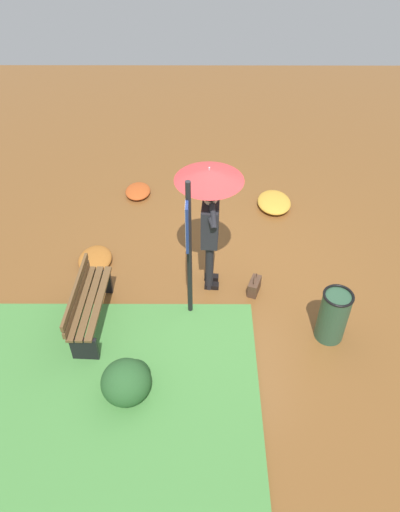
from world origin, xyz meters
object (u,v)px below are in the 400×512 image
object	(u,v)px
trash_bin	(333,316)
park_bench	(88,305)
handbag	(254,286)
info_sign_post	(188,237)
person_with_umbrella	(210,200)

from	to	relation	value
trash_bin	park_bench	bearing A→B (deg)	86.52
handbag	info_sign_post	bearing A→B (deg)	112.72
handbag	park_bench	world-z (taller)	park_bench
info_sign_post	trash_bin	distance (m)	2.27
info_sign_post	handbag	distance (m)	1.70
person_with_umbrella	info_sign_post	distance (m)	0.74
handbag	trash_bin	bearing A→B (deg)	-130.66
handbag	person_with_umbrella	bearing A→B (deg)	69.70
handbag	trash_bin	size ratio (longest dim) A/B	0.44
handbag	park_bench	distance (m)	2.50
person_with_umbrella	trash_bin	bearing A→B (deg)	-123.25
info_sign_post	handbag	xyz separation A→B (m)	(0.41, -0.99, -1.32)
handbag	trash_bin	xyz separation A→B (m)	(-0.85, -0.99, 0.29)
info_sign_post	handbag	world-z (taller)	info_sign_post
person_with_umbrella	trash_bin	distance (m)	2.32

